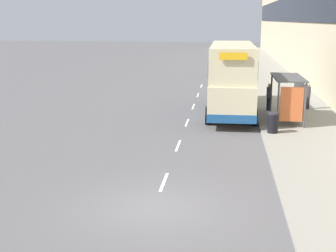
{
  "coord_description": "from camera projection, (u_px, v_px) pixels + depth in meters",
  "views": [
    {
      "loc": [
        2.12,
        -13.57,
        5.75
      ],
      "look_at": [
        -1.57,
        16.2,
        -1.1
      ],
      "focal_mm": 50.0,
      "sensor_mm": 36.0,
      "label": 1
    }
  ],
  "objects": [
    {
      "name": "ground_plane",
      "position": [
        154.0,
        207.0,
        14.67
      ],
      "size": [
        220.0,
        220.0,
        0.0
      ],
      "primitive_type": "plane",
      "color": "#5B595B"
    },
    {
      "name": "pavement",
      "position": [
        266.0,
        73.0,
        51.12
      ],
      "size": [
        5.0,
        93.0,
        0.14
      ],
      "color": "gray",
      "rests_on": "ground_plane"
    },
    {
      "name": "terrace_facade",
      "position": [
        308.0,
        1.0,
        48.95
      ],
      "size": [
        3.1,
        93.0,
        15.36
      ],
      "color": "#C6B793",
      "rests_on": "ground_plane"
    },
    {
      "name": "lane_mark_0",
      "position": [
        164.0,
        182.0,
        16.93
      ],
      "size": [
        0.12,
        2.0,
        0.01
      ],
      "color": "silver",
      "rests_on": "ground_plane"
    },
    {
      "name": "lane_mark_1",
      "position": [
        178.0,
        146.0,
        21.81
      ],
      "size": [
        0.12,
        2.0,
        0.01
      ],
      "color": "silver",
      "rests_on": "ground_plane"
    },
    {
      "name": "lane_mark_2",
      "position": [
        187.0,
        123.0,
        26.68
      ],
      "size": [
        0.12,
        2.0,
        0.01
      ],
      "color": "silver",
      "rests_on": "ground_plane"
    },
    {
      "name": "lane_mark_3",
      "position": [
        193.0,
        107.0,
        31.55
      ],
      "size": [
        0.12,
        2.0,
        0.01
      ],
      "color": "silver",
      "rests_on": "ground_plane"
    },
    {
      "name": "lane_mark_4",
      "position": [
        198.0,
        95.0,
        36.43
      ],
      "size": [
        0.12,
        2.0,
        0.01
      ],
      "color": "silver",
      "rests_on": "ground_plane"
    },
    {
      "name": "lane_mark_5",
      "position": [
        201.0,
        86.0,
        41.3
      ],
      "size": [
        0.12,
        2.0,
        0.01
      ],
      "color": "silver",
      "rests_on": "ground_plane"
    },
    {
      "name": "bus_shelter",
      "position": [
        291.0,
        91.0,
        26.03
      ],
      "size": [
        1.6,
        4.2,
        2.48
      ],
      "color": "#4C4C51",
      "rests_on": "ground_plane"
    },
    {
      "name": "double_decker_bus_near",
      "position": [
        232.0,
        77.0,
        28.63
      ],
      "size": [
        2.85,
        10.08,
        4.3
      ],
      "color": "beige",
      "rests_on": "ground_plane"
    },
    {
      "name": "car_0",
      "position": [
        229.0,
        69.0,
        47.13
      ],
      "size": [
        1.92,
        3.87,
        1.77
      ],
      "color": "navy",
      "rests_on": "ground_plane"
    },
    {
      "name": "pedestrian_at_shelter",
      "position": [
        308.0,
        96.0,
        29.84
      ],
      "size": [
        0.32,
        0.32,
        1.64
      ],
      "color": "#23232D",
      "rests_on": "ground_plane"
    },
    {
      "name": "pedestrian_1",
      "position": [
        269.0,
        97.0,
        29.41
      ],
      "size": [
        0.34,
        0.34,
        1.71
      ],
      "color": "#23232D",
      "rests_on": "ground_plane"
    },
    {
      "name": "litter_bin",
      "position": [
        273.0,
        122.0,
        23.61
      ],
      "size": [
        0.55,
        0.55,
        1.05
      ],
      "color": "black",
      "rests_on": "ground_plane"
    }
  ]
}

